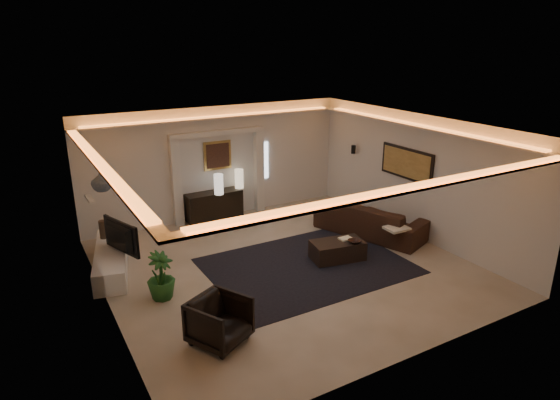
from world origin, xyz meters
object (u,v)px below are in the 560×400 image
console (214,206)px  coffee_table (337,250)px  armchair (219,321)px  sofa (370,219)px

console → coffee_table: 3.75m
console → coffee_table: (1.37, -3.49, -0.20)m
armchair → console: bearing=40.9°
console → armchair: 5.36m
console → coffee_table: console is taller
console → coffee_table: size_ratio=1.32×
sofa → coffee_table: sofa is taller
coffee_table → armchair: 3.67m
armchair → coffee_table: bearing=-3.4°
sofa → coffee_table: size_ratio=2.39×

